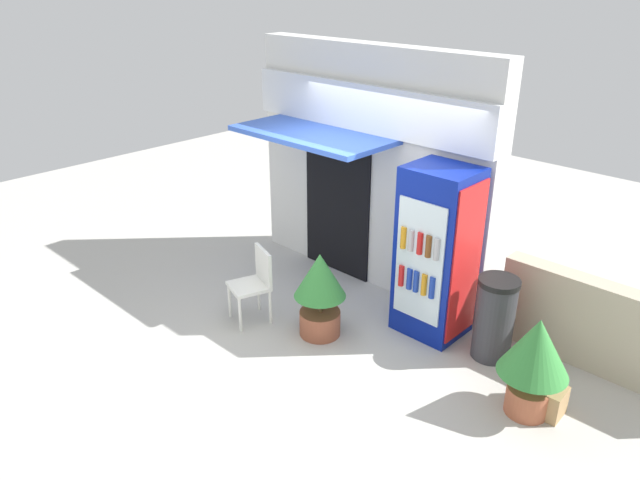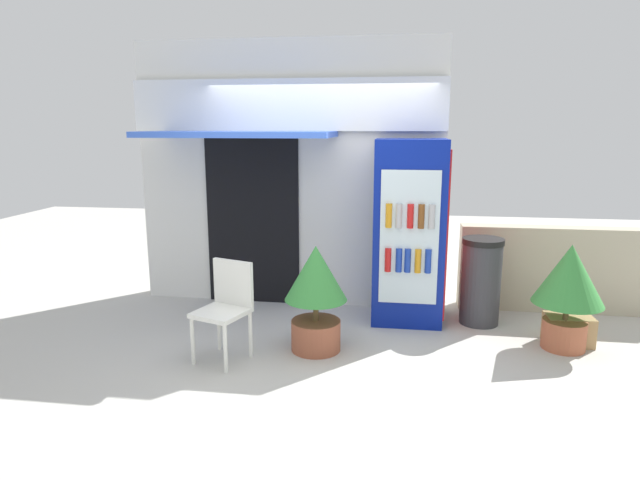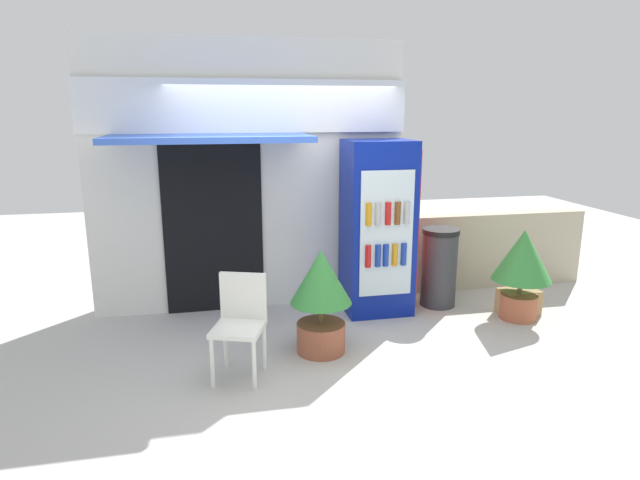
{
  "view_description": "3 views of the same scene",
  "coord_description": "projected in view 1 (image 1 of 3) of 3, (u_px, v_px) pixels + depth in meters",
  "views": [
    {
      "loc": [
        4.15,
        -4.28,
        3.79
      ],
      "look_at": [
        -0.18,
        0.24,
        0.96
      ],
      "focal_mm": 33.84,
      "sensor_mm": 36.0,
      "label": 1
    },
    {
      "loc": [
        0.86,
        -4.79,
        2.06
      ],
      "look_at": [
        0.14,
        0.17,
        1.0
      ],
      "focal_mm": 30.34,
      "sensor_mm": 36.0,
      "label": 2
    },
    {
      "loc": [
        -0.85,
        -4.72,
        2.25
      ],
      "look_at": [
        0.21,
        0.31,
        1.0
      ],
      "focal_mm": 30.12,
      "sensor_mm": 36.0,
      "label": 3
    }
  ],
  "objects": [
    {
      "name": "potted_plant_near_shop",
      "position": [
        320.0,
        288.0,
        6.61
      ],
      "size": [
        0.58,
        0.58,
        1.0
      ],
      "color": "#995138",
      "rests_on": "ground"
    },
    {
      "name": "ground",
      "position": [
        317.0,
        326.0,
        6.99
      ],
      "size": [
        16.0,
        16.0,
        0.0
      ],
      "primitive_type": "plane",
      "color": "beige"
    },
    {
      "name": "drink_cooler",
      "position": [
        437.0,
        253.0,
        6.54
      ],
      "size": [
        0.75,
        0.69,
        1.93
      ],
      "color": "navy",
      "rests_on": "ground"
    },
    {
      "name": "cardboard_box",
      "position": [
        540.0,
        397.0,
        5.61
      ],
      "size": [
        0.44,
        0.29,
        0.28
      ],
      "primitive_type": "cube",
      "rotation": [
        0.0,
        0.0,
        0.04
      ],
      "color": "tan",
      "rests_on": "ground"
    },
    {
      "name": "plastic_chair",
      "position": [
        255.0,
        280.0,
        6.93
      ],
      "size": [
        0.53,
        0.53,
        0.88
      ],
      "color": "white",
      "rests_on": "ground"
    },
    {
      "name": "trash_bin",
      "position": [
        494.0,
        318.0,
        6.27
      ],
      "size": [
        0.43,
        0.43,
        0.92
      ],
      "color": "#38383D",
      "rests_on": "ground"
    },
    {
      "name": "stone_boundary_wall",
      "position": [
        615.0,
        333.0,
        5.98
      ],
      "size": [
        2.37,
        0.24,
        0.96
      ],
      "primitive_type": "cube",
      "color": "#B7AD93",
      "rests_on": "ground"
    },
    {
      "name": "storefront_building",
      "position": [
        368.0,
        165.0,
        7.51
      ],
      "size": [
        3.5,
        1.26,
        3.0
      ],
      "color": "silver",
      "rests_on": "ground"
    },
    {
      "name": "potted_plant_curbside",
      "position": [
        535.0,
        356.0,
        5.38
      ],
      "size": [
        0.64,
        0.64,
        1.0
      ],
      "color": "#AD5B3D",
      "rests_on": "ground"
    }
  ]
}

